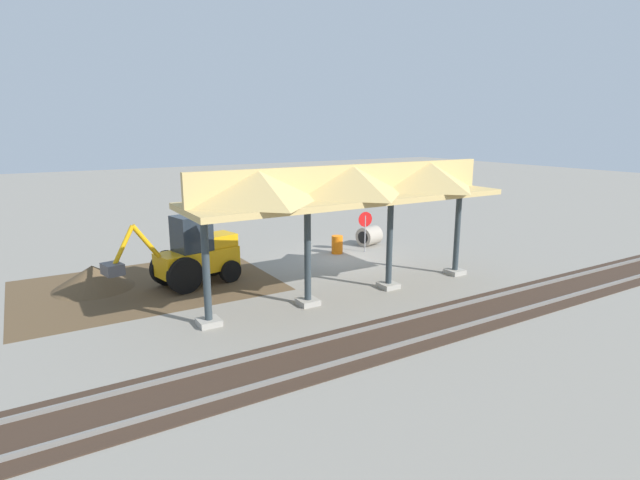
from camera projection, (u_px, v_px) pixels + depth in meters
The scene contains 9 objects.
ground_plane at pixel (345, 258), 24.05m from camera, with size 120.00×120.00×0.00m, color gray.
dirt_work_zone at pixel (147, 286), 19.92m from camera, with size 9.73×7.00×0.01m, color brown.
platform_canopy at pixel (352, 185), 17.82m from camera, with size 12.17×3.20×4.90m.
rail_tracks at pixel (481, 311), 17.08m from camera, with size 60.00×2.58×0.15m.
stop_sign at pixel (365, 223), 25.01m from camera, with size 0.76×0.12×2.06m.
backhoe at pixel (194, 254), 19.83m from camera, with size 5.36×2.28×2.82m.
dirt_mound at pixel (94, 288), 19.64m from camera, with size 6.16×6.16×1.84m, color brown.
concrete_pipe at pixel (369, 236), 26.65m from camera, with size 1.33×1.27×1.01m.
traffic_barrel at pixel (337, 245), 24.92m from camera, with size 0.56×0.56×0.90m, color orange.
Camera 1 is at (13.08, 19.26, 6.22)m, focal length 28.00 mm.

